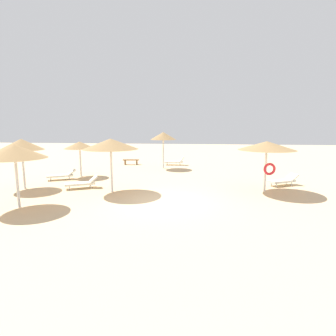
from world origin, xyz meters
name	(u,v)px	position (x,y,z in m)	size (l,w,h in m)	color
ground_plane	(161,201)	(0.00, 0.00, 0.00)	(80.00, 80.00, 0.00)	#DBBA8C
parasol_0	(80,145)	(-6.73, 5.91, 2.28)	(2.24, 2.24, 2.55)	silver
parasol_1	(267,146)	(5.56, 2.72, 2.57)	(3.16, 3.16, 2.84)	silver
parasol_2	(111,144)	(-3.02, 1.63, 2.70)	(3.05, 3.05, 3.00)	silver
parasol_3	(163,136)	(-1.20, 10.25, 2.79)	(2.20, 2.20, 3.13)	silver
parasol_4	(15,152)	(-6.36, -1.66, 2.57)	(2.76, 2.76, 2.88)	silver
parasol_5	(21,145)	(-8.42, 1.85, 2.61)	(2.49, 2.49, 2.95)	silver
lounger_0	(62,175)	(-7.54, 4.64, 0.31)	(1.98, 1.45, 0.68)	silver
lounger_1	(284,180)	(7.10, 4.42, 0.31)	(1.98, 1.45, 0.69)	silver
lounger_2	(82,183)	(-5.08, 2.33, 0.32)	(1.97, 1.43, 0.73)	silver
lounger_3	(175,161)	(-0.35, 12.38, 0.33)	(1.87, 0.73, 0.81)	silver
bench_0	(131,161)	(-4.54, 12.16, 0.35)	(1.54, 0.58, 0.49)	brown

